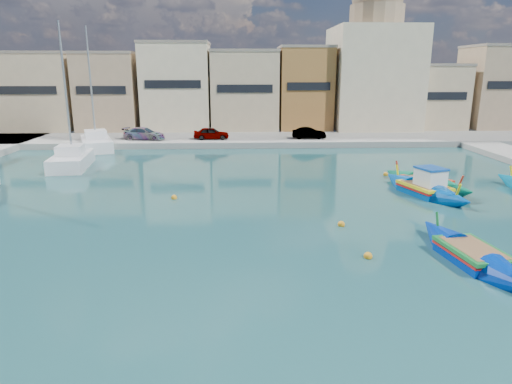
# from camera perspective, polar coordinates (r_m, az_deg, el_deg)

# --- Properties ---
(ground) EXTENTS (160.00, 160.00, 0.00)m
(ground) POSITION_cam_1_polar(r_m,az_deg,el_deg) (19.77, 17.51, -8.28)
(ground) COLOR #153E41
(ground) RESTS_ON ground
(north_quay) EXTENTS (80.00, 8.00, 0.60)m
(north_quay) POSITION_cam_1_polar(r_m,az_deg,el_deg) (50.01, 5.35, 6.56)
(north_quay) COLOR gray
(north_quay) RESTS_ON ground
(north_townhouses) EXTENTS (83.20, 7.87, 10.19)m
(north_townhouses) POSITION_cam_1_polar(r_m,az_deg,el_deg) (58.00, 11.21, 12.17)
(north_townhouses) COLOR tan
(north_townhouses) RESTS_ON ground
(church_block) EXTENTS (10.00, 10.00, 19.10)m
(church_block) POSITION_cam_1_polar(r_m,az_deg,el_deg) (59.41, 14.47, 15.34)
(church_block) COLOR beige
(church_block) RESTS_ON ground
(parked_cars) EXTENTS (21.22, 2.46, 1.24)m
(parked_cars) POSITION_cam_1_polar(r_m,az_deg,el_deg) (48.08, -6.24, 7.30)
(parked_cars) COLOR #4C1919
(parked_cars) RESTS_ON north_quay
(luzzu_blue_cabin) EXTENTS (4.18, 8.05, 2.78)m
(luzzu_blue_cabin) POSITION_cam_1_polar(r_m,az_deg,el_deg) (30.49, 20.33, 0.31)
(luzzu_blue_cabin) COLOR #004BA6
(luzzu_blue_cabin) RESTS_ON ground
(luzzu_green) EXTENTS (5.00, 7.41, 2.32)m
(luzzu_green) POSITION_cam_1_polar(r_m,az_deg,el_deg) (32.46, 20.45, 0.98)
(luzzu_green) COLOR #0B7451
(luzzu_green) RESTS_ON ground
(luzzu_blue_south) EXTENTS (2.70, 7.87, 2.23)m
(luzzu_blue_south) POSITION_cam_1_polar(r_m,az_deg,el_deg) (20.74, 25.42, -7.28)
(luzzu_blue_south) COLOR #002DA4
(luzzu_blue_south) RESTS_ON ground
(yacht_north) EXTENTS (5.77, 9.73, 12.55)m
(yacht_north) POSITION_cam_1_polar(r_m,az_deg,el_deg) (49.90, -19.47, 5.98)
(yacht_north) COLOR white
(yacht_north) RESTS_ON ground
(yacht_midnorth) EXTENTS (3.60, 8.78, 12.10)m
(yacht_midnorth) POSITION_cam_1_polar(r_m,az_deg,el_deg) (41.24, -21.53, 4.03)
(yacht_midnorth) COLOR white
(yacht_midnorth) RESTS_ON ground
(mooring_buoys) EXTENTS (23.02, 22.97, 0.36)m
(mooring_buoys) POSITION_cam_1_polar(r_m,az_deg,el_deg) (23.84, 16.82, -4.00)
(mooring_buoys) COLOR orange
(mooring_buoys) RESTS_ON ground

